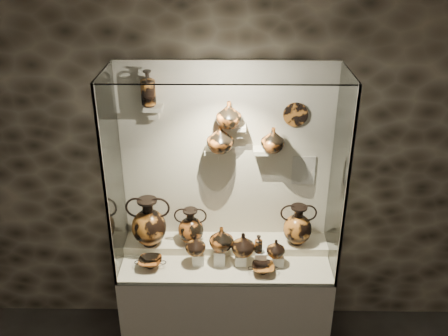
# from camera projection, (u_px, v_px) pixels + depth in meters

# --- Properties ---
(wall_back) EXTENTS (5.00, 0.02, 3.20)m
(wall_back) POSITION_uv_depth(u_px,v_px,m) (226.00, 158.00, 4.02)
(wall_back) COLOR black
(wall_back) RESTS_ON ground
(plinth) EXTENTS (1.70, 0.60, 0.80)m
(plinth) POSITION_uv_depth(u_px,v_px,m) (226.00, 300.00, 4.27)
(plinth) COLOR #C0B49A
(plinth) RESTS_ON floor
(front_tier) EXTENTS (1.68, 0.58, 0.03)m
(front_tier) POSITION_uv_depth(u_px,v_px,m) (226.00, 261.00, 4.08)
(front_tier) COLOR beige
(front_tier) RESTS_ON plinth
(rear_tier) EXTENTS (1.70, 0.25, 0.10)m
(rear_tier) POSITION_uv_depth(u_px,v_px,m) (226.00, 245.00, 4.22)
(rear_tier) COLOR beige
(rear_tier) RESTS_ON plinth
(back_panel) EXTENTS (1.70, 0.03, 1.60)m
(back_panel) POSITION_uv_depth(u_px,v_px,m) (226.00, 158.00, 4.01)
(back_panel) COLOR #C0B49A
(back_panel) RESTS_ON plinth
(glass_front) EXTENTS (1.70, 0.01, 1.60)m
(glass_front) POSITION_uv_depth(u_px,v_px,m) (226.00, 196.00, 3.47)
(glass_front) COLOR white
(glass_front) RESTS_ON plinth
(glass_left) EXTENTS (0.01, 0.60, 1.60)m
(glass_left) POSITION_uv_depth(u_px,v_px,m) (113.00, 175.00, 3.74)
(glass_left) COLOR white
(glass_left) RESTS_ON plinth
(glass_right) EXTENTS (0.01, 0.60, 1.60)m
(glass_right) POSITION_uv_depth(u_px,v_px,m) (339.00, 177.00, 3.72)
(glass_right) COLOR white
(glass_right) RESTS_ON plinth
(glass_top) EXTENTS (1.70, 0.60, 0.01)m
(glass_top) POSITION_uv_depth(u_px,v_px,m) (226.00, 72.00, 3.38)
(glass_top) COLOR white
(glass_top) RESTS_ON back_panel
(frame_post_left) EXTENTS (0.02, 0.02, 1.60)m
(frame_post_left) POSITION_uv_depth(u_px,v_px,m) (106.00, 194.00, 3.48)
(frame_post_left) COLOR gray
(frame_post_left) RESTS_ON plinth
(frame_post_right) EXTENTS (0.02, 0.02, 1.60)m
(frame_post_right) POSITION_uv_depth(u_px,v_px,m) (346.00, 196.00, 3.46)
(frame_post_right) COLOR gray
(frame_post_right) RESTS_ON plinth
(pedestal_a) EXTENTS (0.09, 0.09, 0.10)m
(pedestal_a) POSITION_uv_depth(u_px,v_px,m) (198.00, 258.00, 4.01)
(pedestal_a) COLOR silver
(pedestal_a) RESTS_ON front_tier
(pedestal_b) EXTENTS (0.09, 0.09, 0.13)m
(pedestal_b) POSITION_uv_depth(u_px,v_px,m) (220.00, 257.00, 4.00)
(pedestal_b) COLOR silver
(pedestal_b) RESTS_ON front_tier
(pedestal_c) EXTENTS (0.09, 0.09, 0.09)m
(pedestal_c) POSITION_uv_depth(u_px,v_px,m) (241.00, 259.00, 4.01)
(pedestal_c) COLOR silver
(pedestal_c) RESTS_ON front_tier
(pedestal_d) EXTENTS (0.09, 0.09, 0.12)m
(pedestal_d) POSITION_uv_depth(u_px,v_px,m) (261.00, 257.00, 4.00)
(pedestal_d) COLOR silver
(pedestal_d) RESTS_ON front_tier
(pedestal_e) EXTENTS (0.09, 0.09, 0.08)m
(pedestal_e) POSITION_uv_depth(u_px,v_px,m) (278.00, 260.00, 4.01)
(pedestal_e) COLOR silver
(pedestal_e) RESTS_ON front_tier
(bracket_ul) EXTENTS (0.14, 0.12, 0.04)m
(bracket_ul) POSITION_uv_depth(u_px,v_px,m) (153.00, 108.00, 3.75)
(bracket_ul) COLOR #C0B49A
(bracket_ul) RESTS_ON back_panel
(bracket_ca) EXTENTS (0.14, 0.12, 0.04)m
(bracket_ca) POSITION_uv_depth(u_px,v_px,m) (213.00, 151.00, 3.90)
(bracket_ca) COLOR #C0B49A
(bracket_ca) RESTS_ON back_panel
(bracket_cb) EXTENTS (0.10, 0.12, 0.04)m
(bracket_cb) POSITION_uv_depth(u_px,v_px,m) (239.00, 127.00, 3.81)
(bracket_cb) COLOR #C0B49A
(bracket_cb) RESTS_ON back_panel
(bracket_cc) EXTENTS (0.14, 0.12, 0.04)m
(bracket_cc) POSITION_uv_depth(u_px,v_px,m) (262.00, 151.00, 3.90)
(bracket_cc) COLOR #C0B49A
(bracket_cc) RESTS_ON back_panel
(amphora_left) EXTENTS (0.41, 0.41, 0.43)m
(amphora_left) POSITION_uv_depth(u_px,v_px,m) (149.00, 222.00, 4.06)
(amphora_left) COLOR #9F591E
(amphora_left) RESTS_ON rear_tier
(amphora_mid) EXTENTS (0.30, 0.30, 0.32)m
(amphora_mid) POSITION_uv_depth(u_px,v_px,m) (191.00, 226.00, 4.10)
(amphora_mid) COLOR #9E4F1B
(amphora_mid) RESTS_ON rear_tier
(amphora_right) EXTENTS (0.32, 0.32, 0.35)m
(amphora_right) POSITION_uv_depth(u_px,v_px,m) (298.00, 225.00, 4.09)
(amphora_right) COLOR #9F591E
(amphora_right) RESTS_ON rear_tier
(jug_a) EXTENTS (0.19, 0.19, 0.17)m
(jug_a) POSITION_uv_depth(u_px,v_px,m) (195.00, 245.00, 3.94)
(jug_a) COLOR #9F591E
(jug_a) RESTS_ON pedestal_a
(jug_b) EXTENTS (0.24, 0.24, 0.20)m
(jug_b) POSITION_uv_depth(u_px,v_px,m) (221.00, 238.00, 3.94)
(jug_b) COLOR #9E4F1B
(jug_b) RESTS_ON pedestal_b
(jug_c) EXTENTS (0.19, 0.19, 0.20)m
(jug_c) POSITION_uv_depth(u_px,v_px,m) (243.00, 244.00, 3.95)
(jug_c) COLOR #9F591E
(jug_c) RESTS_ON pedestal_c
(jug_e) EXTENTS (0.15, 0.15, 0.15)m
(jug_e) POSITION_uv_depth(u_px,v_px,m) (276.00, 248.00, 3.95)
(jug_e) COLOR #9F591E
(jug_e) RESTS_ON pedestal_e
(lekythos_small) EXTENTS (0.09, 0.09, 0.17)m
(lekythos_small) POSITION_uv_depth(u_px,v_px,m) (258.00, 243.00, 3.93)
(lekythos_small) COLOR #9E4F1B
(lekythos_small) RESTS_ON pedestal_d
(kylix_left) EXTENTS (0.26, 0.23, 0.10)m
(kylix_left) POSITION_uv_depth(u_px,v_px,m) (150.00, 262.00, 3.97)
(kylix_left) COLOR #9E4F1B
(kylix_left) RESTS_ON front_tier
(kylix_right) EXTENTS (0.26, 0.23, 0.09)m
(kylix_right) POSITION_uv_depth(u_px,v_px,m) (263.00, 268.00, 3.90)
(kylix_right) COLOR #9F591E
(kylix_right) RESTS_ON front_tier
(lekythos_tall) EXTENTS (0.15, 0.15, 0.30)m
(lekythos_tall) POSITION_uv_depth(u_px,v_px,m) (148.00, 87.00, 3.67)
(lekythos_tall) COLOR #9F591E
(lekythos_tall) RESTS_ON bracket_ul
(ovoid_vase_a) EXTENTS (0.25, 0.25, 0.22)m
(ovoid_vase_a) POSITION_uv_depth(u_px,v_px,m) (220.00, 138.00, 3.80)
(ovoid_vase_a) COLOR #9E4F1B
(ovoid_vase_a) RESTS_ON bracket_ca
(ovoid_vase_b) EXTENTS (0.22, 0.22, 0.20)m
(ovoid_vase_b) POSITION_uv_depth(u_px,v_px,m) (229.00, 114.00, 3.72)
(ovoid_vase_b) COLOR #9E4F1B
(ovoid_vase_b) RESTS_ON bracket_cb
(ovoid_vase_c) EXTENTS (0.24, 0.24, 0.19)m
(ovoid_vase_c) POSITION_uv_depth(u_px,v_px,m) (273.00, 140.00, 3.81)
(ovoid_vase_c) COLOR #9E4F1B
(ovoid_vase_c) RESTS_ON bracket_cc
(wall_plate) EXTENTS (0.19, 0.02, 0.19)m
(wall_plate) POSITION_uv_depth(u_px,v_px,m) (295.00, 115.00, 3.81)
(wall_plate) COLOR #A75F21
(wall_plate) RESTS_ON back_panel
(info_placard) EXTENTS (0.19, 0.01, 0.25)m
(info_placard) POSITION_uv_depth(u_px,v_px,m) (303.00, 170.00, 4.03)
(info_placard) COLOR beige
(info_placard) RESTS_ON back_panel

